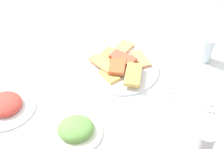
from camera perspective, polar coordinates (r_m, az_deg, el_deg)
dining_table at (r=1.23m, az=-1.18°, el=-5.30°), size 1.15×0.76×0.71m
pide_platter at (r=1.26m, az=1.82°, el=1.79°), size 0.34×0.37×0.05m
salad_plate_greens at (r=1.02m, az=-7.39°, el=-11.00°), size 0.19×0.19×0.05m
salad_plate_rice at (r=1.16m, az=-20.92°, el=-5.85°), size 0.23×0.23×0.05m
soda_can at (r=0.97m, az=18.05°, el=-13.28°), size 0.09×0.09×0.12m
drinking_glass at (r=1.34m, az=18.55°, el=4.86°), size 0.06×0.06×0.12m
paper_napkin at (r=1.16m, az=15.36°, el=-5.30°), size 0.13×0.13×0.00m
fork at (r=1.17m, az=15.27°, el=-4.52°), size 0.18×0.08×0.00m
spoon at (r=1.14m, az=15.53°, el=-5.83°), size 0.18×0.08×0.00m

